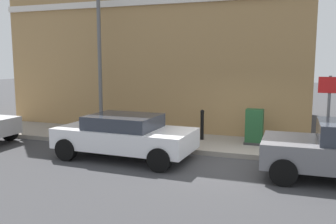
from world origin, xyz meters
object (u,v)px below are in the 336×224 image
(utility_cabinet, at_px, (254,128))
(bollard_far_kerb, at_px, (155,128))
(car_white, at_px, (125,135))
(bollard_near_cabinet, at_px, (202,124))
(lamppost, at_px, (99,48))
(street_sign, at_px, (329,105))

(utility_cabinet, bearing_deg, bollard_far_kerb, 111.30)
(car_white, height_order, bollard_near_cabinet, car_white)
(bollard_far_kerb, bearing_deg, bollard_near_cabinet, -43.91)
(bollard_near_cabinet, height_order, lamppost, lamppost)
(lamppost, bearing_deg, street_sign, -99.18)
(utility_cabinet, distance_m, street_sign, 2.57)
(car_white, distance_m, bollard_near_cabinet, 3.07)
(bollard_near_cabinet, bearing_deg, lamppost, 89.05)
(bollard_near_cabinet, bearing_deg, bollard_far_kerb, 136.09)
(bollard_near_cabinet, relative_size, bollard_far_kerb, 1.00)
(street_sign, bearing_deg, bollard_near_cabinet, 72.71)
(bollard_near_cabinet, distance_m, lamppost, 4.76)
(bollard_near_cabinet, xyz_separation_m, lamppost, (0.07, 3.99, 2.60))
(bollard_near_cabinet, bearing_deg, street_sign, -107.29)
(utility_cabinet, xyz_separation_m, bollard_near_cabinet, (0.10, 1.77, 0.02))
(bollard_far_kerb, xyz_separation_m, lamppost, (1.33, 2.77, 2.60))
(utility_cabinet, xyz_separation_m, street_sign, (-1.11, -2.10, 0.98))
(bollard_near_cabinet, bearing_deg, car_white, 147.68)
(street_sign, bearing_deg, lamppost, 80.82)
(street_sign, bearing_deg, utility_cabinet, 62.24)
(car_white, distance_m, lamppost, 4.41)
(bollard_near_cabinet, relative_size, street_sign, 0.45)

